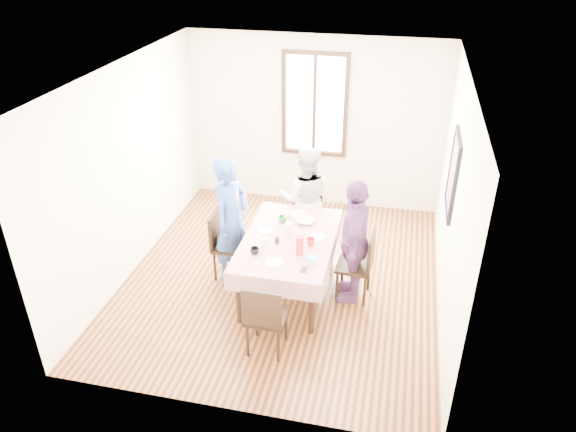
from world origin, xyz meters
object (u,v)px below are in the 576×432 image
object	(u,v)px
person_right	(354,241)
chair_right	(354,265)
dining_table	(289,265)
person_far	(306,199)
chair_far	(306,217)
chair_near	(267,316)
chair_left	(230,246)
person_left	(230,220)

from	to	relation	value
person_right	chair_right	bearing A→B (deg)	88.57
chair_right	dining_table	bearing A→B (deg)	97.39
person_far	chair_far	bearing A→B (deg)	-96.19
chair_near	chair_right	bearing A→B (deg)	55.82
chair_left	person_far	xyz separation A→B (m)	(0.81, 0.93, 0.30)
dining_table	person_far	bearing A→B (deg)	90.00
chair_far	person_left	xyz separation A→B (m)	(-0.79, -0.95, 0.38)
chair_left	chair_right	bearing A→B (deg)	85.73
chair_left	chair_right	world-z (taller)	same
person_left	person_far	xyz separation A→B (m)	(0.79, 0.93, -0.08)
dining_table	chair_far	bearing A→B (deg)	90.00
chair_right	person_left	xyz separation A→B (m)	(-1.59, 0.10, 0.38)
chair_far	chair_near	distance (m)	2.20
chair_far	person_far	world-z (taller)	person_far
chair_far	person_left	world-z (taller)	person_left
dining_table	person_right	size ratio (longest dim) A/B	1.00
dining_table	person_left	xyz separation A→B (m)	(-0.79, 0.15, 0.46)
chair_near	person_right	size ratio (longest dim) A/B	0.57
person_left	chair_near	bearing A→B (deg)	-130.55
chair_near	person_far	bearing A→B (deg)	90.90
chair_far	chair_left	bearing A→B (deg)	47.37
chair_left	chair_right	xyz separation A→B (m)	(1.61, -0.10, 0.00)
chair_left	person_far	distance (m)	1.27
person_left	person_far	size ratio (longest dim) A/B	1.10
person_far	person_left	bearing A→B (deg)	43.60
chair_right	chair_near	world-z (taller)	same
dining_table	person_right	xyz separation A→B (m)	(0.79, 0.05, 0.43)
chair_far	person_far	distance (m)	0.31
chair_left	chair_near	size ratio (longest dim) A/B	1.00
dining_table	chair_left	bearing A→B (deg)	169.48
person_right	chair_near	bearing A→B (deg)	-35.78
chair_near	person_far	distance (m)	2.20
chair_right	chair_near	xyz separation A→B (m)	(-0.81, -1.15, 0.00)
chair_right	chair_far	bearing A→B (deg)	41.42
dining_table	chair_near	world-z (taller)	chair_near
chair_near	person_far	xyz separation A→B (m)	(-0.00, 2.18, 0.30)
dining_table	chair_left	distance (m)	0.82
chair_far	person_far	size ratio (longest dim) A/B	0.60
chair_far	chair_near	xyz separation A→B (m)	(0.00, -2.20, 0.00)
dining_table	chair_far	distance (m)	1.10
chair_right	person_left	bearing A→B (deg)	90.26
person_left	dining_table	bearing A→B (deg)	-83.52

